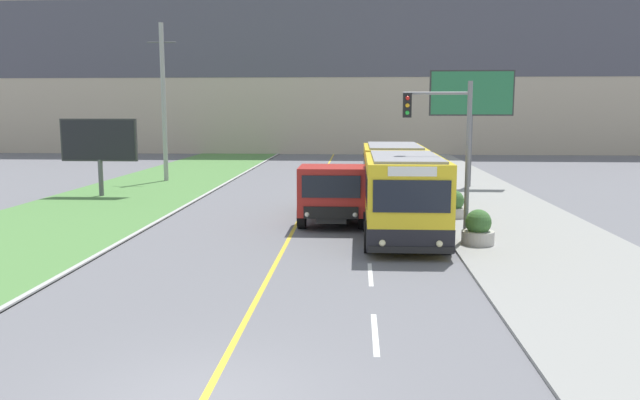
% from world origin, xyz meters
% --- Properties ---
extents(lane_marking_centre, '(2.88, 140.00, 0.01)m').
position_xyz_m(lane_marking_centre, '(0.32, 1.45, 0.00)').
color(lane_marking_centre, gold).
rests_on(lane_marking_centre, ground_plane).
extents(apartment_block_background, '(80.00, 8.04, 21.88)m').
position_xyz_m(apartment_block_background, '(0.00, 57.92, 10.94)').
color(apartment_block_background, '#BCAD93').
rests_on(apartment_block_background, ground_plane).
extents(city_bus, '(2.72, 12.24, 2.96)m').
position_xyz_m(city_bus, '(3.96, 15.27, 1.50)').
color(city_bus, yellow).
rests_on(city_bus, ground_plane).
extents(dump_truck, '(2.60, 6.66, 2.35)m').
position_xyz_m(dump_truck, '(1.43, 15.52, 1.19)').
color(dump_truck, black).
rests_on(dump_truck, ground_plane).
extents(car_distant, '(1.80, 4.30, 1.45)m').
position_xyz_m(car_distant, '(4.18, 29.21, 0.69)').
color(car_distant, '#2D4784').
rests_on(car_distant, ground_plane).
extents(utility_pole_far, '(1.80, 0.28, 9.73)m').
position_xyz_m(utility_pole_far, '(-9.68, 29.66, 4.92)').
color(utility_pole_far, '#9E9E99').
rests_on(utility_pole_far, ground_plane).
extents(traffic_light_mast, '(2.28, 0.32, 5.41)m').
position_xyz_m(traffic_light_mast, '(5.39, 12.23, 3.46)').
color(traffic_light_mast, slate).
rests_on(traffic_light_mast, ground_plane).
extents(billboard_large, '(4.73, 0.24, 6.68)m').
position_xyz_m(billboard_large, '(8.80, 27.28, 5.12)').
color(billboard_large, '#59595B').
rests_on(billboard_large, ground_plane).
extents(billboard_small, '(3.97, 0.24, 4.01)m').
position_xyz_m(billboard_small, '(-10.92, 22.56, 2.81)').
color(billboard_small, '#59595B').
rests_on(billboard_small, ground_plane).
extents(planter_round_near, '(1.06, 1.06, 1.16)m').
position_xyz_m(planter_round_near, '(6.36, 11.53, 0.58)').
color(planter_round_near, '#B7B2A8').
rests_on(planter_round_near, sidewalk_right).
extents(planter_round_second, '(1.06, 1.06, 1.12)m').
position_xyz_m(planter_round_second, '(6.34, 16.70, 0.57)').
color(planter_round_second, '#B7B2A8').
rests_on(planter_round_second, sidewalk_right).
extents(planter_round_third, '(1.04, 1.04, 1.10)m').
position_xyz_m(planter_round_third, '(6.56, 21.87, 0.56)').
color(planter_round_third, '#B7B2A8').
rests_on(planter_round_third, sidewalk_right).
extents(planter_round_far, '(1.00, 1.00, 1.09)m').
position_xyz_m(planter_round_far, '(6.34, 27.05, 0.55)').
color(planter_round_far, '#B7B2A8').
rests_on(planter_round_far, sidewalk_right).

